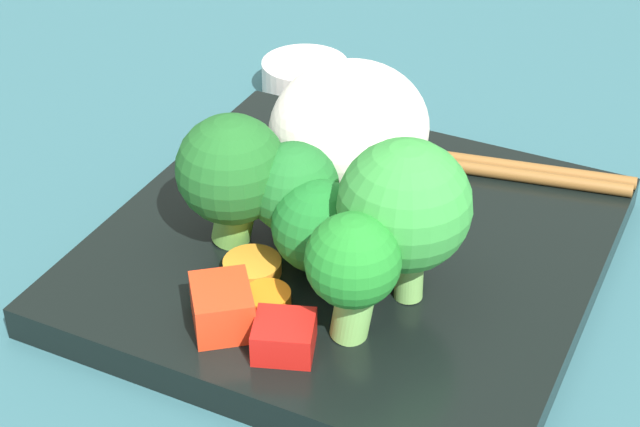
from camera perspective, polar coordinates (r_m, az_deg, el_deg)
ground_plane at (r=51.41cm, az=1.65°, el=-3.81°), size 110.00×110.00×2.00cm
square_plate at (r=50.30cm, az=1.69°, el=-2.16°), size 24.23×24.23×1.67cm
rice_mound at (r=52.06cm, az=1.65°, el=4.75°), size 8.38×8.98×6.78cm
broccoli_floret_0 at (r=47.41cm, az=-4.96°, el=2.32°), size 5.24×5.24×6.98cm
broccoli_floret_1 at (r=45.87cm, az=-0.22°, el=-0.69°), size 4.30×4.30×5.00cm
broccoli_floret_2 at (r=41.63cm, az=1.86°, el=-2.93°), size 4.02×4.02×6.26cm
broccoli_floret_3 at (r=43.44cm, az=4.75°, el=0.35°), size 5.84×5.84×7.92cm
broccoli_floret_4 at (r=48.09cm, az=4.27°, el=0.64°), size 3.39×3.39×4.38cm
broccoli_floret_5 at (r=47.23cm, az=-1.50°, el=1.32°), size 4.31×4.31×5.78cm
carrot_slice_0 at (r=50.96cm, az=0.03°, el=-0.11°), size 2.58×2.58×0.49cm
carrot_slice_1 at (r=47.51cm, az=-3.81°, el=-2.98°), size 3.53×3.53×0.66cm
carrot_slice_2 at (r=45.47cm, az=-2.96°, el=-4.81°), size 3.00×3.00×0.78cm
pepper_chunk_0 at (r=42.97cm, az=-2.02°, el=-6.89°), size 3.22×3.14×1.51cm
pepper_chunk_1 at (r=44.21cm, az=-5.49°, el=-5.24°), size 3.86×3.93×2.03cm
pepper_chunk_2 at (r=47.58cm, az=2.43°, el=-2.08°), size 2.77×2.59×1.69cm
chicken_piece_0 at (r=49.23cm, az=2.04°, el=-0.46°), size 3.68×3.01×1.99cm
chopstick_pair at (r=55.67cm, az=5.73°, el=3.08°), size 22.80×6.48×0.70cm
sauce_cup at (r=66.04cm, az=-0.85°, el=7.62°), size 5.52×5.52×2.15cm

